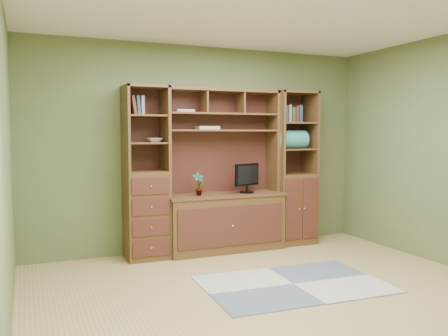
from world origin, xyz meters
name	(u,v)px	position (x,y,z in m)	size (l,w,h in m)	color
room	(279,155)	(0.00, 0.00, 1.30)	(4.60, 4.10, 2.64)	tan
center_hutch	(225,170)	(0.20, 1.73, 1.02)	(1.54, 0.53, 2.05)	#54351D
left_tower	(146,173)	(-0.80, 1.77, 1.02)	(0.50, 0.45, 2.05)	#54351D
right_tower	(293,168)	(1.23, 1.77, 1.02)	(0.55, 0.45, 2.05)	#54351D
rug	(294,284)	(0.29, 0.20, 0.01)	(1.76, 1.18, 0.01)	gray
monitor	(247,173)	(0.50, 1.70, 0.99)	(0.42, 0.19, 0.52)	black
orchid	(198,184)	(-0.16, 1.70, 0.87)	(0.15, 0.10, 0.29)	#A84538
magazines	(207,128)	(0.00, 1.82, 1.56)	(0.27, 0.20, 0.04)	#B9AD9E
bowl	(154,140)	(-0.69, 1.77, 1.41)	(0.20, 0.20, 0.05)	beige
blanket_teal	(291,139)	(1.16, 1.73, 1.41)	(0.42, 0.24, 0.24)	teal
blanket_red	(297,141)	(1.33, 1.85, 1.38)	(0.33, 0.19, 0.19)	brown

